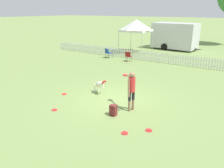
{
  "coord_description": "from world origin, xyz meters",
  "views": [
    {
      "loc": [
        4.98,
        -7.93,
        3.98
      ],
      "look_at": [
        -0.21,
        -0.14,
        0.79
      ],
      "focal_mm": 35.0,
      "sensor_mm": 36.0,
      "label": 1
    }
  ],
  "objects_px": {
    "folding_chair_center": "(108,52)",
    "canopy_tent_main": "(136,26)",
    "frisbee_near_handler": "(64,94)",
    "equipment_trailer": "(175,36)",
    "frisbee_far_scatter": "(149,130)",
    "leaping_dog": "(99,84)",
    "frisbee_midfield": "(125,133)",
    "handler_person": "(131,87)",
    "frisbee_near_dog": "(54,110)",
    "backpack_on_grass": "(113,110)",
    "folding_chair_blue_left": "(128,56)"
  },
  "relations": [
    {
      "from": "frisbee_near_dog",
      "to": "folding_chair_center",
      "type": "height_order",
      "value": "folding_chair_center"
    },
    {
      "from": "frisbee_midfield",
      "to": "canopy_tent_main",
      "type": "xyz_separation_m",
      "value": [
        -6.69,
        13.44,
        2.53
      ]
    },
    {
      "from": "frisbee_near_handler",
      "to": "frisbee_near_dog",
      "type": "relative_size",
      "value": 1.0
    },
    {
      "from": "canopy_tent_main",
      "to": "backpack_on_grass",
      "type": "bearing_deg",
      "value": -65.83
    },
    {
      "from": "handler_person",
      "to": "frisbee_midfield",
      "type": "height_order",
      "value": "handler_person"
    },
    {
      "from": "frisbee_midfield",
      "to": "equipment_trailer",
      "type": "relative_size",
      "value": 0.04
    },
    {
      "from": "folding_chair_center",
      "to": "canopy_tent_main",
      "type": "distance_m",
      "value": 4.24
    },
    {
      "from": "frisbee_far_scatter",
      "to": "equipment_trailer",
      "type": "bearing_deg",
      "value": 105.99
    },
    {
      "from": "handler_person",
      "to": "leaping_dog",
      "type": "relative_size",
      "value": 1.58
    },
    {
      "from": "frisbee_near_handler",
      "to": "canopy_tent_main",
      "type": "bearing_deg",
      "value": 101.07
    },
    {
      "from": "frisbee_near_dog",
      "to": "folding_chair_blue_left",
      "type": "distance_m",
      "value": 9.79
    },
    {
      "from": "frisbee_near_dog",
      "to": "leaping_dog",
      "type": "bearing_deg",
      "value": 80.85
    },
    {
      "from": "frisbee_midfield",
      "to": "folding_chair_blue_left",
      "type": "bearing_deg",
      "value": 119.05
    },
    {
      "from": "frisbee_near_handler",
      "to": "leaping_dog",
      "type": "bearing_deg",
      "value": 37.45
    },
    {
      "from": "backpack_on_grass",
      "to": "handler_person",
      "type": "bearing_deg",
      "value": 67.62
    },
    {
      "from": "handler_person",
      "to": "folding_chair_center",
      "type": "distance_m",
      "value": 10.54
    },
    {
      "from": "frisbee_near_dog",
      "to": "canopy_tent_main",
      "type": "bearing_deg",
      "value": 103.82
    },
    {
      "from": "leaping_dog",
      "to": "frisbee_near_dog",
      "type": "relative_size",
      "value": 4.46
    },
    {
      "from": "handler_person",
      "to": "leaping_dog",
      "type": "height_order",
      "value": "handler_person"
    },
    {
      "from": "frisbee_near_handler",
      "to": "folding_chair_blue_left",
      "type": "xyz_separation_m",
      "value": [
        -0.94,
        8.06,
        0.47
      ]
    },
    {
      "from": "frisbee_midfield",
      "to": "equipment_trailer",
      "type": "distance_m",
      "value": 17.85
    },
    {
      "from": "frisbee_near_handler",
      "to": "folding_chair_center",
      "type": "distance_m",
      "value": 8.92
    },
    {
      "from": "frisbee_far_scatter",
      "to": "canopy_tent_main",
      "type": "bearing_deg",
      "value": 119.65
    },
    {
      "from": "frisbee_near_dog",
      "to": "frisbee_far_scatter",
      "type": "relative_size",
      "value": 1.0
    },
    {
      "from": "handler_person",
      "to": "frisbee_far_scatter",
      "type": "bearing_deg",
      "value": -109.72
    },
    {
      "from": "folding_chair_center",
      "to": "canopy_tent_main",
      "type": "bearing_deg",
      "value": -86.36
    },
    {
      "from": "frisbee_far_scatter",
      "to": "folding_chair_center",
      "type": "height_order",
      "value": "folding_chair_center"
    },
    {
      "from": "leaping_dog",
      "to": "frisbee_far_scatter",
      "type": "bearing_deg",
      "value": 81.77
    },
    {
      "from": "frisbee_far_scatter",
      "to": "folding_chair_center",
      "type": "relative_size",
      "value": 0.29
    },
    {
      "from": "handler_person",
      "to": "equipment_trailer",
      "type": "bearing_deg",
      "value": 32.47
    },
    {
      "from": "folding_chair_blue_left",
      "to": "folding_chair_center",
      "type": "height_order",
      "value": "folding_chair_center"
    },
    {
      "from": "frisbee_midfield",
      "to": "folding_chair_blue_left",
      "type": "xyz_separation_m",
      "value": [
        -5.29,
        9.52,
        0.47
      ]
    },
    {
      "from": "backpack_on_grass",
      "to": "folding_chair_center",
      "type": "relative_size",
      "value": 0.53
    },
    {
      "from": "equipment_trailer",
      "to": "handler_person",
      "type": "bearing_deg",
      "value": -72.89
    },
    {
      "from": "folding_chair_blue_left",
      "to": "folding_chair_center",
      "type": "xyz_separation_m",
      "value": [
        -2.18,
        0.28,
        0.0
      ]
    },
    {
      "from": "handler_person",
      "to": "equipment_trailer",
      "type": "xyz_separation_m",
      "value": [
        -3.44,
        15.57,
        0.38
      ]
    },
    {
      "from": "handler_person",
      "to": "equipment_trailer",
      "type": "distance_m",
      "value": 15.96
    },
    {
      "from": "frisbee_near_dog",
      "to": "canopy_tent_main",
      "type": "height_order",
      "value": "canopy_tent_main"
    },
    {
      "from": "handler_person",
      "to": "canopy_tent_main",
      "type": "height_order",
      "value": "canopy_tent_main"
    },
    {
      "from": "leaping_dog",
      "to": "frisbee_far_scatter",
      "type": "relative_size",
      "value": 4.46
    },
    {
      "from": "handler_person",
      "to": "frisbee_far_scatter",
      "type": "xyz_separation_m",
      "value": [
        1.33,
        -1.11,
        -1.02
      ]
    },
    {
      "from": "handler_person",
      "to": "folding_chair_center",
      "type": "bearing_deg",
      "value": 59.84
    },
    {
      "from": "backpack_on_grass",
      "to": "equipment_trailer",
      "type": "relative_size",
      "value": 0.08
    },
    {
      "from": "backpack_on_grass",
      "to": "equipment_trailer",
      "type": "bearing_deg",
      "value": 100.73
    },
    {
      "from": "frisbee_near_handler",
      "to": "frisbee_near_dog",
      "type": "height_order",
      "value": "same"
    },
    {
      "from": "handler_person",
      "to": "frisbee_far_scatter",
      "type": "distance_m",
      "value": 2.01
    },
    {
      "from": "frisbee_near_handler",
      "to": "backpack_on_grass",
      "type": "bearing_deg",
      "value": -9.55
    },
    {
      "from": "frisbee_far_scatter",
      "to": "leaping_dog",
      "type": "bearing_deg",
      "value": 151.77
    },
    {
      "from": "frisbee_near_handler",
      "to": "equipment_trailer",
      "type": "distance_m",
      "value": 15.91
    },
    {
      "from": "frisbee_midfield",
      "to": "equipment_trailer",
      "type": "xyz_separation_m",
      "value": [
        -4.17,
        17.3,
        1.4
      ]
    }
  ]
}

